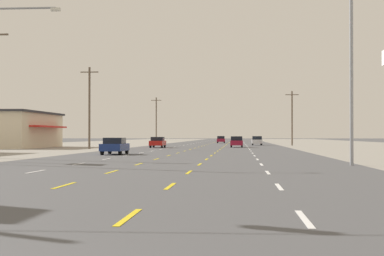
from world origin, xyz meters
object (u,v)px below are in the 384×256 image
(sedan_far_left_nearest, at_px, (115,146))
(streetlight_right_row_0, at_px, (345,52))
(streetlight_left_row_0, at_px, (0,71))
(sedan_far_left_near, at_px, (158,142))
(hatchback_center_turn_far, at_px, (221,139))
(hatchback_inner_right_mid, at_px, (237,142))
(hatchback_far_right_midfar, at_px, (257,141))

(sedan_far_left_nearest, distance_m, streetlight_right_row_0, 25.35)
(streetlight_left_row_0, distance_m, streetlight_right_row_0, 19.57)
(sedan_far_left_near, height_order, hatchback_center_turn_far, hatchback_center_turn_far)
(sedan_far_left_near, relative_size, streetlight_right_row_0, 0.41)
(hatchback_inner_right_mid, bearing_deg, hatchback_far_right_midfar, 79.80)
(hatchback_inner_right_mid, relative_size, streetlight_left_row_0, 0.42)
(sedan_far_left_nearest, relative_size, hatchback_center_turn_far, 1.15)
(sedan_far_left_nearest, distance_m, sedan_far_left_near, 29.89)
(sedan_far_left_near, height_order, streetlight_left_row_0, streetlight_left_row_0)
(hatchback_far_right_midfar, bearing_deg, sedan_far_left_near, -122.43)
(hatchback_center_turn_far, bearing_deg, hatchback_far_right_midfar, -76.68)
(hatchback_far_right_midfar, distance_m, streetlight_left_row_0, 72.53)
(hatchback_center_turn_far, xyz_separation_m, streetlight_right_row_0, (9.71, -99.84, 5.46))
(sedan_far_left_nearest, bearing_deg, streetlight_right_row_0, -47.86)
(hatchback_inner_right_mid, height_order, streetlight_right_row_0, streetlight_right_row_0)
(sedan_far_left_near, relative_size, hatchback_far_right_midfar, 1.15)
(hatchback_far_right_midfar, bearing_deg, sedan_far_left_nearest, -104.91)
(sedan_far_left_nearest, height_order, hatchback_inner_right_mid, hatchback_inner_right_mid)
(hatchback_far_right_midfar, relative_size, streetlight_left_row_0, 0.42)
(hatchback_inner_right_mid, bearing_deg, hatchback_center_turn_far, 94.23)
(streetlight_left_row_0, bearing_deg, sedan_far_left_near, 86.77)
(hatchback_far_right_midfar, height_order, hatchback_center_turn_far, same)
(streetlight_left_row_0, bearing_deg, sedan_far_left_nearest, 80.89)
(sedan_far_left_nearest, xyz_separation_m, hatchback_inner_right_mid, (10.47, 33.18, 0.03))
(hatchback_far_right_midfar, bearing_deg, streetlight_right_row_0, -87.77)
(hatchback_far_right_midfar, height_order, streetlight_right_row_0, streetlight_right_row_0)
(hatchback_center_turn_far, height_order, streetlight_left_row_0, streetlight_left_row_0)
(sedan_far_left_near, height_order, hatchback_far_right_midfar, hatchback_far_right_midfar)
(sedan_far_left_near, bearing_deg, sedan_far_left_nearest, -89.58)
(sedan_far_left_near, xyz_separation_m, streetlight_right_row_0, (16.82, -48.24, 5.49))
(sedan_far_left_nearest, height_order, hatchback_far_right_midfar, hatchback_far_right_midfar)
(hatchback_far_right_midfar, xyz_separation_m, streetlight_left_row_0, (-16.81, -70.41, 4.57))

